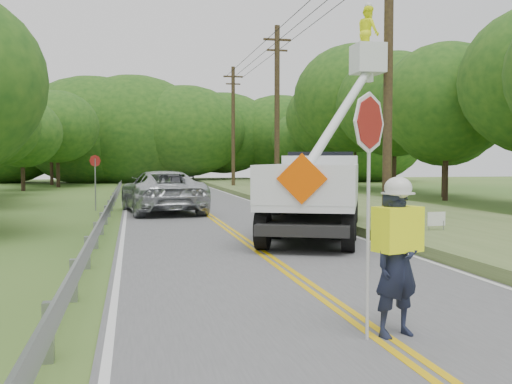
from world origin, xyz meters
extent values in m
plane|color=#356122|center=(0.00, 0.00, 0.00)|extent=(140.00, 140.00, 0.00)
cube|color=#535355|center=(0.00, 14.00, 0.01)|extent=(7.20, 96.00, 0.02)
cube|color=#E4B109|center=(-0.10, 14.00, 0.02)|extent=(0.12, 96.00, 0.00)
cube|color=#E4B109|center=(0.10, 14.00, 0.02)|extent=(0.12, 96.00, 0.00)
cube|color=silver|center=(-3.45, 14.00, 0.02)|extent=(0.12, 96.00, 0.00)
cube|color=silver|center=(3.45, 14.00, 0.02)|extent=(0.12, 96.00, 0.00)
cube|color=gray|center=(-4.10, -2.00, 0.35)|extent=(0.12, 0.14, 0.70)
cube|color=gray|center=(-4.10, 1.00, 0.35)|extent=(0.12, 0.14, 0.70)
cube|color=gray|center=(-4.10, 4.00, 0.35)|extent=(0.12, 0.14, 0.70)
cube|color=gray|center=(-4.10, 7.00, 0.35)|extent=(0.12, 0.14, 0.70)
cube|color=gray|center=(-4.10, 10.00, 0.35)|extent=(0.12, 0.14, 0.70)
cube|color=gray|center=(-4.10, 13.00, 0.35)|extent=(0.12, 0.14, 0.70)
cube|color=gray|center=(-4.10, 16.00, 0.35)|extent=(0.12, 0.14, 0.70)
cube|color=gray|center=(-4.10, 19.00, 0.35)|extent=(0.12, 0.14, 0.70)
cube|color=gray|center=(-4.10, 22.00, 0.35)|extent=(0.12, 0.14, 0.70)
cube|color=gray|center=(-4.10, 25.00, 0.35)|extent=(0.12, 0.14, 0.70)
cube|color=gray|center=(-4.10, 28.00, 0.35)|extent=(0.12, 0.14, 0.70)
cube|color=gray|center=(-4.10, 31.00, 0.35)|extent=(0.12, 0.14, 0.70)
cube|color=gray|center=(-4.10, 34.00, 0.35)|extent=(0.12, 0.14, 0.70)
cube|color=gray|center=(-4.10, 37.00, 0.35)|extent=(0.12, 0.14, 0.70)
cube|color=gray|center=(-4.00, 15.00, 0.60)|extent=(0.05, 48.00, 0.34)
cylinder|color=black|center=(5.00, 9.00, 5.00)|extent=(0.30, 0.30, 10.00)
cylinder|color=black|center=(5.00, 24.00, 5.00)|extent=(0.30, 0.30, 10.00)
cube|color=black|center=(5.00, 24.00, 9.20)|extent=(1.60, 0.12, 0.12)
cube|color=black|center=(5.00, 24.00, 8.60)|extent=(1.20, 0.10, 0.10)
cylinder|color=black|center=(5.00, 39.00, 5.00)|extent=(0.30, 0.30, 10.00)
cube|color=black|center=(5.00, 39.00, 9.20)|extent=(1.60, 0.12, 0.12)
cube|color=black|center=(5.00, 39.00, 8.60)|extent=(1.20, 0.10, 0.10)
cylinder|color=black|center=(4.30, 17.50, 9.10)|extent=(0.03, 43.00, 0.03)
cylinder|color=black|center=(5.00, 17.50, 9.10)|extent=(0.03, 43.00, 0.03)
cylinder|color=black|center=(5.70, 17.50, 9.10)|extent=(0.03, 43.00, 0.03)
cube|color=#4E6531|center=(7.10, 14.00, 0.15)|extent=(7.00, 96.00, 0.30)
cylinder|color=#332319|center=(-11.41, 39.31, 1.30)|extent=(0.32, 0.32, 2.60)
ellipsoid|color=#1A4515|center=(-11.41, 39.31, 4.47)|extent=(6.06, 6.06, 5.33)
cylinder|color=#332319|center=(-9.55, 45.48, 1.54)|extent=(0.32, 0.32, 3.08)
ellipsoid|color=#1A4515|center=(-9.55, 45.48, 5.31)|extent=(7.20, 7.20, 6.33)
cylinder|color=#332319|center=(-10.73, 50.58, 1.65)|extent=(0.32, 0.32, 3.30)
ellipsoid|color=#1A4515|center=(-10.73, 50.58, 5.69)|extent=(7.70, 7.70, 6.78)
cylinder|color=#332319|center=(14.72, 22.42, 1.66)|extent=(0.32, 0.32, 3.33)
ellipsoid|color=#1A4515|center=(14.72, 22.42, 5.73)|extent=(7.76, 7.76, 6.83)
cylinder|color=#332319|center=(16.48, 25.65, 1.41)|extent=(0.32, 0.32, 2.83)
ellipsoid|color=#1A4515|center=(16.48, 25.65, 4.87)|extent=(6.60, 6.60, 5.80)
cylinder|color=#332319|center=(16.09, 32.25, 1.90)|extent=(0.32, 0.32, 3.80)
ellipsoid|color=#1A4515|center=(16.09, 32.25, 6.55)|extent=(8.87, 8.87, 7.80)
cylinder|color=#332319|center=(14.88, 37.26, 2.17)|extent=(0.32, 0.32, 4.33)
ellipsoid|color=#1A4515|center=(14.88, 37.26, 7.46)|extent=(10.10, 10.10, 8.89)
cylinder|color=#332319|center=(14.72, 42.38, 1.82)|extent=(0.32, 0.32, 3.64)
ellipsoid|color=#1A4515|center=(14.72, 42.38, 6.28)|extent=(8.50, 8.50, 7.48)
cylinder|color=#332319|center=(13.63, 48.44, 1.33)|extent=(0.32, 0.32, 2.65)
ellipsoid|color=#1A4515|center=(13.63, 48.44, 4.57)|extent=(6.19, 6.19, 5.45)
ellipsoid|color=#1A4515|center=(-12.14, 57.28, 5.50)|extent=(10.38, 7.79, 7.79)
ellipsoid|color=#1A4515|center=(-7.32, 56.41, 5.50)|extent=(15.56, 11.67, 11.67)
ellipsoid|color=#1A4515|center=(-2.99, 56.15, 5.50)|extent=(16.09, 12.07, 12.07)
ellipsoid|color=#1A4515|center=(2.46, 54.40, 5.50)|extent=(12.96, 9.72, 9.72)
ellipsoid|color=#1A4515|center=(7.06, 57.79, 5.50)|extent=(12.27, 9.20, 9.20)
ellipsoid|color=#1A4515|center=(13.51, 56.98, 5.50)|extent=(11.64, 8.73, 8.73)
ellipsoid|color=#1A4515|center=(17.44, 56.09, 5.50)|extent=(10.19, 7.64, 7.64)
ellipsoid|color=#1A4515|center=(22.13, 54.07, 5.50)|extent=(15.47, 11.61, 11.61)
imported|color=#191E33|center=(0.22, -1.91, 0.98)|extent=(0.81, 0.65, 1.93)
cube|color=#E9F715|center=(0.22, -1.91, 1.42)|extent=(0.67, 0.52, 0.58)
ellipsoid|color=silver|center=(0.22, -1.91, 1.96)|extent=(0.36, 0.36, 0.29)
cylinder|color=#B7B7B7|center=(-0.23, -2.00, 1.37)|extent=(0.04, 0.04, 2.70)
cylinder|color=maroon|center=(-0.23, -2.00, 2.78)|extent=(0.61, 0.52, 0.77)
cylinder|color=black|center=(0.14, 5.80, 0.54)|extent=(0.70, 1.10, 1.05)
cylinder|color=black|center=(2.16, 4.97, 0.54)|extent=(0.70, 1.10, 1.05)
cylinder|color=black|center=(0.97, 7.82, 0.54)|extent=(0.70, 1.10, 1.05)
cylinder|color=black|center=(2.99, 6.99, 0.54)|extent=(0.70, 1.10, 1.05)
cylinder|color=black|center=(2.00, 10.35, 0.54)|extent=(0.70, 1.10, 1.05)
cylinder|color=black|center=(4.03, 9.52, 0.54)|extent=(0.70, 1.10, 1.05)
cube|color=black|center=(2.10, 7.71, 0.62)|extent=(4.78, 7.34, 0.27)
cube|color=white|center=(1.81, 7.00, 1.17)|extent=(4.24, 5.61, 0.24)
cube|color=white|center=(0.67, 7.47, 1.71)|extent=(1.97, 4.68, 0.98)
cube|color=white|center=(2.95, 6.53, 1.71)|extent=(1.97, 4.68, 0.98)
cube|color=white|center=(0.86, 4.70, 1.71)|extent=(2.35, 1.02, 0.98)
cube|color=white|center=(3.22, 10.44, 1.50)|extent=(3.06, 2.86, 1.97)
cube|color=black|center=(3.31, 10.64, 2.21)|extent=(2.56, 2.15, 0.82)
cube|color=white|center=(1.35, 5.89, 1.71)|extent=(1.28, 1.28, 0.87)
cube|color=white|center=(4.30, 9.00, 5.58)|extent=(0.93, 0.93, 0.93)
imported|color=#E9F715|center=(4.30, 9.00, 6.41)|extent=(0.62, 0.80, 1.65)
cube|color=#FA5500|center=(0.84, 4.63, 1.88)|extent=(1.16, 0.51, 1.24)
imported|color=#B7BBC0|center=(-1.86, 17.59, 0.95)|extent=(3.83, 6.99, 1.86)
imported|color=#34363B|center=(-1.34, 24.56, 0.80)|extent=(3.11, 5.71, 1.57)
cylinder|color=gray|center=(-4.82, 19.24, 1.21)|extent=(0.06, 0.06, 2.42)
cylinder|color=maroon|center=(-4.82, 19.24, 2.31)|extent=(0.50, 0.28, 0.55)
cube|color=white|center=(5.47, 6.61, 0.63)|extent=(0.57, 0.07, 0.40)
cylinder|color=gray|center=(5.24, 6.61, 0.29)|extent=(0.02, 0.02, 0.57)
cylinder|color=gray|center=(5.70, 6.61, 0.29)|extent=(0.02, 0.02, 0.57)
camera|label=1|loc=(-3.14, -8.99, 2.30)|focal=41.48mm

